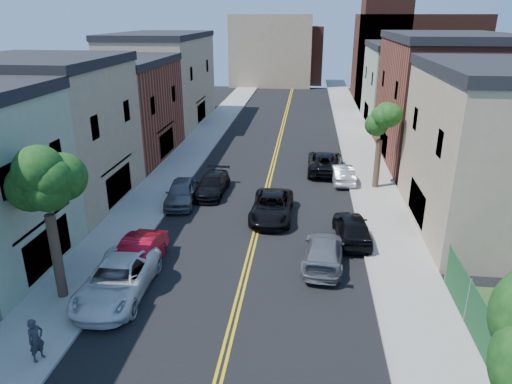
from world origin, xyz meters
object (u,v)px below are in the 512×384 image
(black_car_right, at_px, (352,227))
(silver_car_right, at_px, (342,173))
(white_pickup, at_px, (117,280))
(pedestrian_left, at_px, (36,340))
(red_sedan, at_px, (137,255))
(dark_car_right_far, at_px, (325,162))
(grey_car_right, at_px, (324,252))
(black_car_left, at_px, (212,184))
(black_suv_lane, at_px, (272,207))
(grey_car_left, at_px, (181,193))

(black_car_right, xyz_separation_m, silver_car_right, (0.00, 9.84, -0.09))
(white_pickup, bearing_deg, pedestrian_left, -106.04)
(red_sedan, bearing_deg, black_car_right, 24.86)
(pedestrian_left, bearing_deg, dark_car_right_far, -2.62)
(white_pickup, relative_size, dark_car_right_far, 0.99)
(white_pickup, height_order, grey_car_right, white_pickup)
(grey_car_right, xyz_separation_m, dark_car_right_far, (0.48, 15.24, 0.10))
(black_car_left, bearing_deg, silver_car_right, 23.02)
(grey_car_right, height_order, black_suv_lane, black_suv_lane)
(white_pickup, height_order, black_car_left, white_pickup)
(dark_car_right_far, bearing_deg, black_car_left, 37.17)
(grey_car_left, xyz_separation_m, pedestrian_left, (-1.20, -15.65, 0.21))
(red_sedan, distance_m, grey_car_left, 8.76)
(red_sedan, relative_size, black_suv_lane, 0.88)
(silver_car_right, relative_size, black_suv_lane, 0.78)
(grey_car_right, distance_m, black_car_right, 3.39)
(white_pickup, bearing_deg, black_car_left, 81.34)
(black_car_left, xyz_separation_m, dark_car_right_far, (8.12, 6.00, 0.11))
(black_car_right, height_order, silver_car_right, black_car_right)
(grey_car_right, relative_size, black_car_right, 1.08)
(red_sedan, height_order, grey_car_left, grey_car_left)
(grey_car_left, distance_m, black_suv_lane, 6.47)
(white_pickup, xyz_separation_m, grey_car_right, (9.34, 3.87, -0.09))
(silver_car_right, relative_size, dark_car_right_far, 0.71)
(dark_car_right_far, distance_m, pedestrian_left, 26.11)
(silver_car_right, distance_m, pedestrian_left, 24.48)
(black_car_right, xyz_separation_m, pedestrian_left, (-12.20, -11.39, 0.22))
(black_suv_lane, bearing_deg, black_car_left, 141.70)
(red_sedan, height_order, black_suv_lane, red_sedan)
(grey_car_left, bearing_deg, grey_car_right, -43.83)
(red_sedan, relative_size, dark_car_right_far, 0.80)
(black_car_left, height_order, pedestrian_left, pedestrian_left)
(dark_car_right_far, distance_m, black_suv_lane, 10.33)
(black_car_left, bearing_deg, red_sedan, -96.39)
(dark_car_right_far, bearing_deg, black_car_right, 96.18)
(dark_car_right_far, bearing_deg, red_sedan, 60.60)
(grey_car_left, xyz_separation_m, silver_car_right, (11.00, 5.57, -0.10))
(black_car_left, bearing_deg, white_pickup, -95.32)
(red_sedan, xyz_separation_m, grey_car_right, (9.25, 1.54, -0.06))
(white_pickup, xyz_separation_m, silver_car_right, (11.00, 16.67, -0.12))
(grey_car_right, bearing_deg, silver_car_right, -92.25)
(black_car_left, relative_size, grey_car_right, 0.98)
(black_car_left, xyz_separation_m, black_car_right, (9.30, -6.28, 0.07))
(grey_car_left, height_order, black_suv_lane, grey_car_left)
(grey_car_left, height_order, black_car_right, grey_car_left)
(silver_car_right, bearing_deg, dark_car_right_far, -70.27)
(black_car_left, bearing_deg, grey_car_left, -128.11)
(grey_car_left, relative_size, grey_car_right, 0.93)
(silver_car_right, relative_size, pedestrian_left, 2.47)
(black_car_right, bearing_deg, red_sedan, 18.63)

